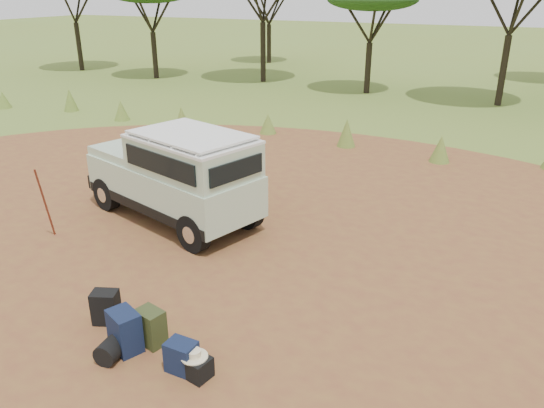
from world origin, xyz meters
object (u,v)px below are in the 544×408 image
at_px(walking_staff, 45,203).
at_px(backpack_navy, 125,331).
at_px(hard_case, 195,366).
at_px(safari_vehicle, 176,177).
at_px(backpack_black, 106,307).
at_px(backpack_olive, 151,327).
at_px(duffel_navy, 182,357).

bearing_deg(walking_staff, backpack_navy, -59.27).
bearing_deg(hard_case, walking_staff, 167.53).
xyz_separation_m(safari_vehicle, walking_staff, (-1.81, -1.96, -0.21)).
distance_m(backpack_navy, hard_case, 1.20).
xyz_separation_m(safari_vehicle, backpack_black, (1.22, -3.72, -0.74)).
bearing_deg(backpack_black, safari_vehicle, 86.99).
height_order(backpack_olive, duffel_navy, backpack_olive).
bearing_deg(hard_case, duffel_navy, -171.61).
relative_size(backpack_black, backpack_navy, 0.86).
height_order(walking_staff, backpack_navy, walking_staff).
bearing_deg(hard_case, backpack_navy, -170.61).
bearing_deg(safari_vehicle, duffel_navy, -37.80).
xyz_separation_m(duffel_navy, hard_case, (0.22, -0.01, -0.07)).
bearing_deg(backpack_navy, walking_staff, 174.10).
xyz_separation_m(backpack_navy, backpack_olive, (0.25, 0.27, -0.03)).
bearing_deg(hard_case, safari_vehicle, 138.54).
height_order(backpack_black, duffel_navy, backpack_black).
bearing_deg(duffel_navy, hard_case, -1.53).
distance_m(safari_vehicle, backpack_olive, 4.49).
distance_m(walking_staff, duffel_navy, 5.23).
distance_m(safari_vehicle, hard_case, 5.28).
bearing_deg(duffel_navy, safari_vehicle, 126.74).
relative_size(duffel_navy, hard_case, 1.05).
distance_m(backpack_olive, hard_case, 1.01).
xyz_separation_m(backpack_black, hard_case, (1.90, -0.45, -0.11)).
height_order(backpack_navy, hard_case, backpack_navy).
distance_m(duffel_navy, hard_case, 0.23).
relative_size(backpack_navy, duffel_navy, 1.38).
bearing_deg(backpack_olive, safari_vehicle, 133.63).
xyz_separation_m(walking_staff, hard_case, (4.93, -2.21, -0.65)).
height_order(safari_vehicle, backpack_navy, safari_vehicle).
bearing_deg(backpack_navy, safari_vehicle, 139.27).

